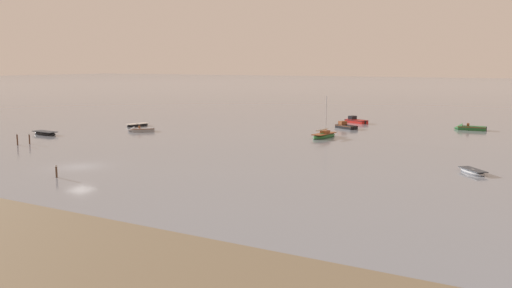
{
  "coord_description": "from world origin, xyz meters",
  "views": [
    {
      "loc": [
        44.02,
        -39.19,
        10.73
      ],
      "look_at": [
        9.19,
        21.13,
        0.38
      ],
      "focal_mm": 38.05,
      "sensor_mm": 36.0,
      "label": 1
    }
  ],
  "objects": [
    {
      "name": "rowboat_moored_1",
      "position": [
        36.3,
        17.08,
        0.15
      ],
      "size": [
        3.31,
        3.51,
        0.57
      ],
      "rotation": [
        0.0,
        0.0,
        2.3
      ],
      "color": "gray",
      "rests_on": "ground"
    },
    {
      "name": "sailboat_moored_0",
      "position": [
        13.33,
        33.92,
        0.28
      ],
      "size": [
        2.38,
        5.83,
        6.35
      ],
      "rotation": [
        0.0,
        0.0,
        1.46
      ],
      "color": "#23602D",
      "rests_on": "ground"
    },
    {
      "name": "rowboat_moored_4",
      "position": [
        -24.83,
        15.67,
        0.2
      ],
      "size": [
        4.79,
        1.94,
        0.74
      ],
      "rotation": [
        0.0,
        0.0,
        6.21
      ],
      "color": "black",
      "rests_on": "ground"
    },
    {
      "name": "rowboat_moored_0",
      "position": [
        -20.42,
        31.32,
        0.18
      ],
      "size": [
        2.44,
        4.4,
        0.66
      ],
      "rotation": [
        0.0,
        0.0,
        1.31
      ],
      "color": "black",
      "rests_on": "ground"
    },
    {
      "name": "ground_plane",
      "position": [
        0.0,
        0.0,
        0.0
      ],
      "size": [
        800.0,
        800.0,
        0.0
      ],
      "primitive_type": "plane",
      "color": "gray"
    },
    {
      "name": "motorboat_moored_6",
      "position": [
        10.04,
        55.37,
        0.28
      ],
      "size": [
        5.19,
        3.47,
        1.87
      ],
      "rotation": [
        0.0,
        0.0,
        2.75
      ],
      "color": "red",
      "rests_on": "ground"
    },
    {
      "name": "mooring_post_right",
      "position": [
        -18.66,
        8.19,
        0.65
      ],
      "size": [
        0.22,
        0.22,
        1.5
      ],
      "color": "#513323",
      "rests_on": "ground"
    },
    {
      "name": "mooring_post_near",
      "position": [
        2.3,
        -4.91,
        0.56
      ],
      "size": [
        0.22,
        0.22,
        1.28
      ],
      "color": "#493323",
      "rests_on": "ground"
    },
    {
      "name": "motorboat_moored_5",
      "position": [
        11.54,
        46.48,
        0.26
      ],
      "size": [
        4.79,
        3.58,
        1.74
      ],
      "rotation": [
        0.0,
        0.0,
        2.65
      ],
      "color": "black",
      "rests_on": "ground"
    },
    {
      "name": "motorboat_moored_7",
      "position": [
        -15.05,
        25.69,
        0.2
      ],
      "size": [
        3.85,
        4.06,
        1.43
      ],
      "rotation": [
        0.0,
        0.0,
        3.98
      ],
      "color": "gray",
      "rests_on": "ground"
    },
    {
      "name": "motorboat_moored_3",
      "position": [
        29.95,
        54.39,
        0.23
      ],
      "size": [
        5.11,
        2.12,
        1.71
      ],
      "rotation": [
        0.0,
        0.0,
        3.22
      ],
      "color": "#23602D",
      "rests_on": "ground"
    },
    {
      "name": "mooring_post_left",
      "position": [
        -19.06,
        6.62,
        0.72
      ],
      "size": [
        0.22,
        0.22,
        1.66
      ],
      "color": "#523323",
      "rests_on": "ground"
    }
  ]
}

